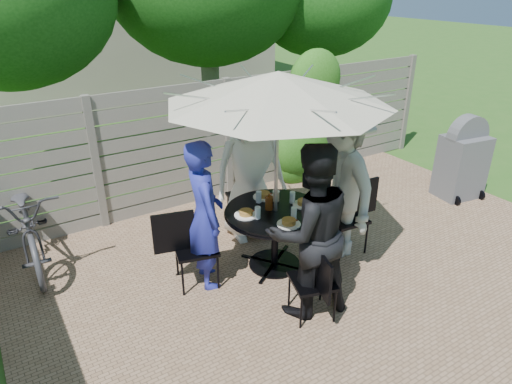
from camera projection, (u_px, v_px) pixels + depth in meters
backyard_envelope at (93, 1)px, 11.88m from camera, size 60.00×60.00×5.00m
patio_table at (275, 228)px, 5.31m from camera, size 1.36×1.36×0.76m
umbrella at (278, 88)px, 4.61m from camera, size 2.82×2.82×2.32m
chair_back at (247, 210)px, 6.22m from camera, size 0.56×0.75×0.99m
person_back at (250, 169)px, 5.82m from camera, size 1.03×0.78×1.91m
chair_left at (195, 262)px, 5.10m from camera, size 0.72×0.55×0.94m
person_left at (205, 216)px, 4.90m from camera, size 0.52×0.69×1.70m
chair_front at (312, 295)px, 4.61m from camera, size 0.52×0.66×0.86m
person_front at (310, 232)px, 4.44m from camera, size 1.01×0.86×1.84m
chair_right at (345, 231)px, 5.73m from camera, size 0.70×0.50×0.94m
person_right at (340, 184)px, 5.39m from camera, size 0.94×1.35×1.91m
plate_back at (264, 196)px, 5.50m from camera, size 0.26×0.26×0.06m
plate_left at (246, 214)px, 5.08m from camera, size 0.26×0.26×0.06m
plate_front at (289, 223)px, 4.89m from camera, size 0.26×0.26×0.06m
plate_right at (304, 203)px, 5.31m from camera, size 0.26×0.26×0.06m
glass_back at (259, 197)px, 5.36m from camera, size 0.07×0.07×0.14m
glass_left at (258, 213)px, 5.00m from camera, size 0.07×0.07×0.14m
glass_front at (294, 213)px, 4.99m from camera, size 0.07×0.07×0.14m
glass_right at (292, 197)px, 5.35m from camera, size 0.07×0.07×0.14m
syrup_jug at (269, 203)px, 5.20m from camera, size 0.09×0.09×0.16m
coffee_cup at (276, 196)px, 5.40m from camera, size 0.08×0.08×0.12m
bicycle at (29, 223)px, 5.43m from camera, size 0.76×1.99×1.03m
bbq_grill at (462, 161)px, 7.03m from camera, size 0.72×0.59×1.33m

